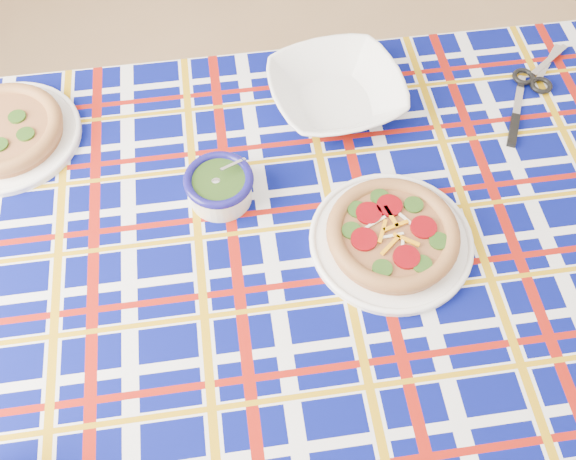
{
  "coord_description": "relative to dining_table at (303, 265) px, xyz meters",
  "views": [
    {
      "loc": [
        -0.57,
        -0.5,
        1.81
      ],
      "look_at": [
        -0.48,
        0.14,
        0.8
      ],
      "focal_mm": 40.0,
      "sensor_mm": 36.0,
      "label": 1
    }
  ],
  "objects": [
    {
      "name": "second_focaccia_plate",
      "position": [
        -0.57,
        0.34,
        0.11
      ],
      "size": [
        0.32,
        0.32,
        0.06
      ],
      "primitive_type": null,
      "rotation": [
        0.0,
        0.0,
        0.02
      ],
      "color": "#945A34",
      "rests_on": "tablecloth"
    },
    {
      "name": "dining_table",
      "position": [
        0.0,
        0.0,
        0.0
      ],
      "size": [
        1.66,
        1.04,
        0.78
      ],
      "rotation": [
        0.0,
        0.0,
        0.0
      ],
      "color": "brown",
      "rests_on": "floor"
    },
    {
      "name": "tablecloth",
      "position": [
        0.0,
        0.0,
        0.03
      ],
      "size": [
        1.69,
        1.07,
        0.11
      ],
      "primitive_type": null,
      "rotation": [
        0.0,
        0.0,
        0.0
      ],
      "color": "#050B5E",
      "rests_on": "dining_table"
    },
    {
      "name": "kitchen_scissors",
      "position": [
        0.62,
        0.4,
        0.09
      ],
      "size": [
        0.22,
        0.21,
        0.02
      ],
      "primitive_type": null,
      "rotation": [
        0.0,
        0.0,
        0.76
      ],
      "color": "silver",
      "rests_on": "tablecloth"
    },
    {
      "name": "serving_bowl",
      "position": [
        0.12,
        0.34,
        0.11
      ],
      "size": [
        0.32,
        0.32,
        0.07
      ],
      "primitive_type": "imported",
      "rotation": [
        0.0,
        0.0,
        0.17
      ],
      "color": "white",
      "rests_on": "tablecloth"
    },
    {
      "name": "main_focaccia_plate",
      "position": [
        0.16,
        -0.02,
        0.11
      ],
      "size": [
        0.34,
        0.34,
        0.06
      ],
      "primitive_type": null,
      "rotation": [
        0.0,
        0.0,
        -0.09
      ],
      "color": "#945A34",
      "rests_on": "tablecloth"
    },
    {
      "name": "pesto_bowl",
      "position": [
        -0.14,
        0.13,
        0.12
      ],
      "size": [
        0.14,
        0.14,
        0.08
      ],
      "primitive_type": null,
      "rotation": [
        0.0,
        0.0,
        0.03
      ],
      "color": "black",
      "rests_on": "tablecloth"
    },
    {
      "name": "table_knife",
      "position": [
        0.52,
        0.3,
        0.09
      ],
      "size": [
        0.11,
        0.21,
        0.01
      ],
      "primitive_type": null,
      "rotation": [
        0.0,
        0.0,
        1.13
      ],
      "color": "silver",
      "rests_on": "tablecloth"
    },
    {
      "name": "floor",
      "position": [
        0.45,
        -0.11,
        -0.7
      ],
      "size": [
        4.0,
        4.0,
        0.0
      ],
      "primitive_type": "plane",
      "color": "#9B7650",
      "rests_on": "ground"
    }
  ]
}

